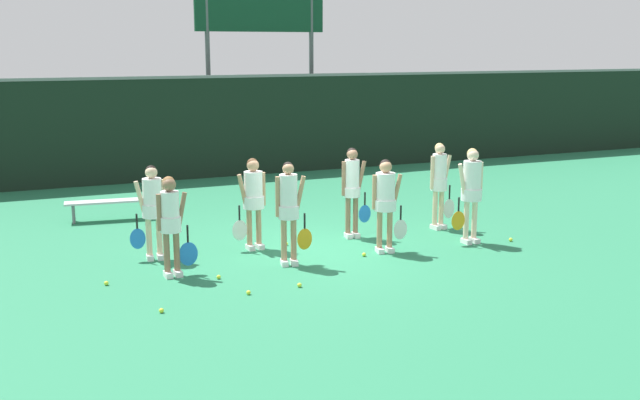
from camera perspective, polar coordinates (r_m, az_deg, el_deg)
ground_plane at (r=13.77m, az=0.05°, el=-3.83°), size 140.00×140.00×0.00m
fence_windscreen at (r=21.29m, az=-8.86°, el=5.53°), size 60.00×0.08×2.88m
scoreboard at (r=23.15m, az=-4.57°, el=13.85°), size 4.03×0.15×5.86m
bench_courtside at (r=16.64m, az=-15.53°, el=-0.21°), size 2.00×0.58×0.43m
player_0 at (r=12.23m, az=-11.29°, el=-1.37°), size 0.64×0.34×1.65m
player_1 at (r=12.62m, az=-2.39°, el=-0.39°), size 0.62×0.35×1.78m
player_2 at (r=13.45m, az=5.01°, el=0.21°), size 0.66×0.40×1.70m
player_3 at (r=14.31m, az=11.46°, el=0.98°), size 0.67×0.39×1.81m
player_4 at (r=13.28m, az=-12.66°, el=-0.33°), size 0.65×0.38×1.67m
player_5 at (r=13.67m, az=-5.12°, el=0.35°), size 0.66×0.39×1.69m
player_6 at (r=14.47m, az=2.48°, el=1.14°), size 0.59×0.33×1.76m
player_7 at (r=15.34m, az=9.08°, el=1.59°), size 0.61×0.33×1.77m
tennis_ball_0 at (r=11.40m, az=-5.47°, el=-7.03°), size 0.07×0.07×0.07m
tennis_ball_1 at (r=14.81m, az=14.33°, el=-2.95°), size 0.07×0.07×0.07m
tennis_ball_2 at (r=16.16m, az=5.23°, el=-1.42°), size 0.06×0.06×0.06m
tennis_ball_3 at (r=12.20m, az=-7.73°, el=-5.83°), size 0.07×0.07×0.07m
tennis_ball_4 at (r=14.07m, az=-2.60°, el=-3.35°), size 0.07×0.07×0.07m
tennis_ball_5 at (r=10.84m, az=-11.99°, el=-8.24°), size 0.07×0.07×0.07m
tennis_ball_6 at (r=12.24m, az=-15.97°, el=-6.11°), size 0.07×0.07×0.07m
tennis_ball_7 at (r=15.68m, az=2.08°, el=-1.77°), size 0.07×0.07×0.07m
tennis_ball_8 at (r=13.37m, az=3.38°, el=-4.17°), size 0.07×0.07×0.07m
tennis_ball_9 at (r=11.69m, az=-1.58°, el=-6.50°), size 0.07×0.07×0.07m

